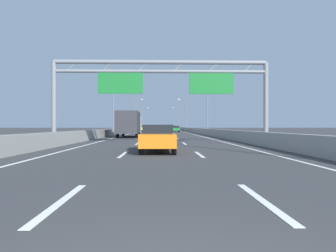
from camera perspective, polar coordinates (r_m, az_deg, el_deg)
The scene contains 56 objects.
ground_plane at distance 102.03m, azimuth -1.40°, elevation -0.75°, with size 260.00×260.00×0.00m, color #38383A.
lane_dash_left_0 at distance 5.95m, azimuth -19.11°, elevation -13.06°, with size 0.16×3.00×0.01m, color white.
lane_dash_left_1 at distance 14.69m, azimuth -8.34°, elevation -5.25°, with size 0.16×3.00×0.01m, color white.
lane_dash_left_2 at distance 23.63m, azimuth -5.71°, elevation -3.26°, with size 0.16×3.00×0.01m, color white.
lane_dash_left_3 at distance 32.60m, azimuth -4.52°, elevation -2.36°, with size 0.16×3.00×0.01m, color white.
lane_dash_left_4 at distance 41.58m, azimuth -3.85°, elevation -1.84°, with size 0.16×3.00×0.01m, color white.
lane_dash_left_5 at distance 50.57m, azimuth -3.42°, elevation -1.51°, with size 0.16×3.00×0.01m, color white.
lane_dash_left_6 at distance 59.57m, azimuth -3.12°, elevation -1.28°, with size 0.16×3.00×0.01m, color white.
lane_dash_left_7 at distance 68.56m, azimuth -2.90°, elevation -1.11°, with size 0.16×3.00×0.01m, color white.
lane_dash_left_8 at distance 77.56m, azimuth -2.73°, elevation -0.98°, with size 0.16×3.00×0.01m, color white.
lane_dash_left_9 at distance 86.55m, azimuth -2.59°, elevation -0.88°, with size 0.16×3.00×0.01m, color white.
lane_dash_left_10 at distance 95.55m, azimuth -2.48°, elevation -0.80°, with size 0.16×3.00×0.01m, color white.
lane_dash_left_11 at distance 104.55m, azimuth -2.39°, elevation -0.73°, with size 0.16×3.00×0.01m, color white.
lane_dash_left_12 at distance 113.55m, azimuth -2.31°, elevation -0.67°, with size 0.16×3.00×0.01m, color white.
lane_dash_left_13 at distance 122.54m, azimuth -2.25°, elevation -0.62°, with size 0.16×3.00×0.01m, color white.
lane_dash_left_14 at distance 131.54m, azimuth -2.19°, elevation -0.57°, with size 0.16×3.00×0.01m, color white.
lane_dash_left_15 at distance 140.54m, azimuth -2.14°, elevation -0.54°, with size 0.16×3.00×0.01m, color white.
lane_dash_left_16 at distance 149.54m, azimuth -2.10°, elevation -0.50°, with size 0.16×3.00×0.01m, color white.
lane_dash_left_17 at distance 158.54m, azimuth -2.06°, elevation -0.47°, with size 0.16×3.00×0.01m, color white.
lane_dash_right_0 at distance 5.98m, azimuth 16.98°, elevation -13.01°, with size 0.16×3.00×0.01m, color white.
lane_dash_right_1 at distance 14.70m, azimuth 5.79°, elevation -5.24°, with size 0.16×3.00×0.01m, color white.
lane_dash_right_2 at distance 23.63m, azimuth 3.04°, elevation -3.25°, with size 0.16×3.00×0.01m, color white.
lane_dash_right_3 at distance 32.60m, azimuth 1.81°, elevation -2.36°, with size 0.16×3.00×0.01m, color white.
lane_dash_right_4 at distance 41.59m, azimuth 1.11°, elevation -1.84°, with size 0.16×3.00×0.01m, color white.
lane_dash_right_5 at distance 50.58m, azimuth 0.66°, elevation -1.51°, with size 0.16×3.00×0.01m, color white.
lane_dash_right_6 at distance 59.57m, azimuth 0.35°, elevation -1.28°, with size 0.16×3.00×0.01m, color white.
lane_dash_right_7 at distance 68.56m, azimuth 0.11°, elevation -1.11°, with size 0.16×3.00×0.01m, color white.
lane_dash_right_8 at distance 77.56m, azimuth -0.07°, elevation -0.98°, with size 0.16×3.00×0.01m, color white.
lane_dash_right_9 at distance 86.55m, azimuth -0.21°, elevation -0.88°, with size 0.16×3.00×0.01m, color white.
lane_dash_right_10 at distance 95.55m, azimuth -0.32°, elevation -0.80°, with size 0.16×3.00×0.01m, color white.
lane_dash_right_11 at distance 104.55m, azimuth -0.42°, elevation -0.73°, with size 0.16×3.00×0.01m, color white.
lane_dash_right_12 at distance 113.55m, azimuth -0.50°, elevation -0.67°, with size 0.16×3.00×0.01m, color white.
lane_dash_right_13 at distance 122.55m, azimuth -0.56°, elevation -0.62°, with size 0.16×3.00×0.01m, color white.
lane_dash_right_14 at distance 131.54m, azimuth -0.62°, elevation -0.57°, with size 0.16×3.00×0.01m, color white.
lane_dash_right_15 at distance 140.54m, azimuth -0.67°, elevation -0.54°, with size 0.16×3.00×0.01m, color white.
lane_dash_right_16 at distance 149.54m, azimuth -0.72°, elevation -0.50°, with size 0.16×3.00×0.01m, color white.
lane_dash_right_17 at distance 158.54m, azimuth -0.76°, elevation -0.47°, with size 0.16×3.00×0.01m, color white.
edge_line_left at distance 90.19m, azimuth -4.74°, elevation -0.84°, with size 0.16×176.00×0.01m, color white.
edge_line_right at distance 90.19m, azimuth 1.94°, elevation -0.84°, with size 0.16×176.00×0.01m, color white.
barrier_left at distance 112.24m, azimuth -4.93°, elevation -0.44°, with size 0.45×220.00×0.95m.
barrier_right at distance 112.24m, azimuth 2.12°, elevation -0.44°, with size 0.45×220.00×0.95m.
sign_gantry at distance 23.73m, azimuth -1.11°, elevation 8.41°, with size 16.49×0.36×6.36m.
streetlamp_left_mid at distance 51.30m, azimuth -9.78°, elevation 4.53°, with size 2.58×0.28×9.50m.
streetlamp_right_mid at distance 51.31m, azimuth 7.01°, elevation 4.53°, with size 2.58×0.28×9.50m.
streetlamp_left_far at distance 92.35m, azimuth -6.04°, elevation 2.52°, with size 2.58×0.28×9.50m.
streetlamp_right_far at distance 92.36m, azimuth 3.24°, elevation 2.52°, with size 2.58×0.28×9.50m.
streetlamp_left_distant at distance 133.60m, azimuth -4.61°, elevation 1.75°, with size 2.58×0.28×9.50m.
streetlamp_right_distant at distance 133.60m, azimuth 1.80°, elevation 1.75°, with size 2.58×0.28×9.50m.
black_car at distance 114.39m, azimuth -1.37°, elevation -0.28°, with size 1.84×4.26×1.49m.
white_car at distance 132.67m, azimuth -2.88°, elevation -0.26°, with size 1.85×4.23×1.36m.
green_car at distance 71.27m, azimuth 1.43°, elevation -0.51°, with size 1.72×4.69×1.37m.
red_car at distance 93.04m, azimuth 0.97°, elevation -0.36°, with size 1.75×4.36×1.46m.
silver_car at distance 66.35m, azimuth -1.36°, elevation -0.54°, with size 1.77×4.33×1.35m.
orange_car at distance 16.23m, azimuth -1.88°, elevation -2.19°, with size 1.74×4.64×1.42m.
yellow_car at distance 76.17m, azimuth -4.17°, elevation -0.44°, with size 1.86×4.37×1.45m.
box_truck at distance 37.74m, azimuth -7.18°, elevation 0.52°, with size 2.48×7.75×3.06m.
Camera 1 is at (-0.04, -2.02, 1.35)m, focal length 33.05 mm.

